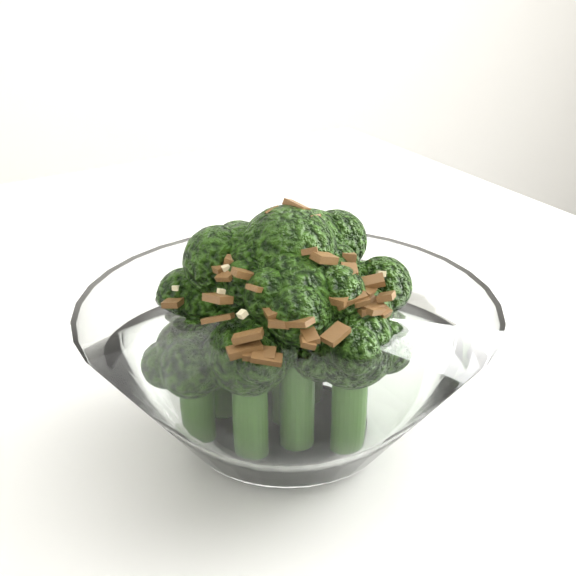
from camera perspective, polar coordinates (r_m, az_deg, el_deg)
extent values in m
cylinder|color=white|center=(1.31, 2.71, -7.58)|extent=(0.04, 0.04, 0.71)
cylinder|color=white|center=(0.55, 0.00, -9.26)|extent=(0.10, 0.10, 0.01)
cylinder|color=#295115|center=(0.52, 0.00, -4.16)|extent=(0.02, 0.02, 0.09)
sphere|color=#22470D|center=(0.49, 0.00, 2.10)|extent=(0.06, 0.06, 0.06)
cylinder|color=#295115|center=(0.54, 1.29, -3.23)|extent=(0.02, 0.02, 0.09)
sphere|color=#22470D|center=(0.52, 1.35, 2.27)|extent=(0.05, 0.05, 0.05)
cylinder|color=#295115|center=(0.53, -2.59, -4.32)|extent=(0.02, 0.02, 0.08)
sphere|color=#22470D|center=(0.50, -2.72, 1.18)|extent=(0.06, 0.06, 0.06)
cylinder|color=#295115|center=(0.50, 0.60, -6.41)|extent=(0.02, 0.02, 0.08)
sphere|color=#22470D|center=(0.47, 0.62, -0.98)|extent=(0.05, 0.05, 0.05)
cylinder|color=#295115|center=(0.53, 4.11, -5.17)|extent=(0.02, 0.02, 0.06)
sphere|color=#22470D|center=(0.51, 4.26, -0.90)|extent=(0.05, 0.05, 0.05)
cylinder|color=#295115|center=(0.53, -4.42, -5.22)|extent=(0.02, 0.02, 0.06)
sphere|color=#22470D|center=(0.51, -4.58, -1.08)|extent=(0.05, 0.05, 0.05)
cylinder|color=#295115|center=(0.50, 3.97, -7.82)|extent=(0.02, 0.02, 0.06)
sphere|color=#22470D|center=(0.48, 4.12, -3.71)|extent=(0.05, 0.05, 0.05)
cylinder|color=#295115|center=(0.50, -2.45, -8.24)|extent=(0.02, 0.02, 0.06)
sphere|color=#22470D|center=(0.47, -2.54, -4.29)|extent=(0.05, 0.05, 0.05)
cylinder|color=#295115|center=(0.57, 4.33, -4.17)|extent=(0.02, 0.02, 0.05)
sphere|color=#22470D|center=(0.55, 4.44, -1.07)|extent=(0.04, 0.04, 0.04)
cylinder|color=#295115|center=(0.51, -5.87, -7.71)|extent=(0.02, 0.02, 0.04)
sphere|color=#22470D|center=(0.50, -6.04, -4.44)|extent=(0.05, 0.05, 0.05)
cylinder|color=#295115|center=(0.57, -0.38, -3.69)|extent=(0.02, 0.02, 0.05)
sphere|color=#22470D|center=(0.56, -0.39, -0.50)|extent=(0.04, 0.04, 0.04)
cylinder|color=#295115|center=(0.55, 4.14, -5.02)|extent=(0.02, 0.02, 0.05)
sphere|color=#22470D|center=(0.53, 4.25, -1.81)|extent=(0.04, 0.04, 0.04)
cylinder|color=#295115|center=(0.56, -0.09, -4.69)|extent=(0.02, 0.02, 0.05)
sphere|color=#22470D|center=(0.54, -0.09, -1.47)|extent=(0.04, 0.04, 0.04)
cube|color=brown|center=(0.56, 1.09, 2.60)|extent=(0.01, 0.01, 0.01)
cube|color=brown|center=(0.48, -3.81, 1.84)|extent=(0.01, 0.02, 0.01)
cube|color=brown|center=(0.44, 1.30, -2.85)|extent=(0.01, 0.02, 0.01)
cube|color=brown|center=(0.54, -3.74, 2.07)|extent=(0.01, 0.02, 0.01)
cube|color=brown|center=(0.46, -4.55, -1.98)|extent=(0.02, 0.01, 0.01)
cube|color=brown|center=(0.48, 1.34, 4.53)|extent=(0.02, 0.02, 0.01)
cube|color=brown|center=(0.54, -0.17, 3.52)|extent=(0.01, 0.01, 0.01)
cube|color=brown|center=(0.47, -3.74, 1.16)|extent=(0.02, 0.02, 0.01)
cube|color=brown|center=(0.45, -0.17, -2.26)|extent=(0.02, 0.01, 0.01)
cube|color=brown|center=(0.51, 1.64, 3.60)|extent=(0.02, 0.01, 0.01)
cube|color=brown|center=(0.44, 0.59, -2.22)|extent=(0.02, 0.02, 0.01)
cube|color=brown|center=(0.55, -4.24, 2.47)|extent=(0.02, 0.02, 0.01)
cube|color=brown|center=(0.55, -0.47, 2.67)|extent=(0.02, 0.01, 0.01)
cube|color=brown|center=(0.48, -0.83, 4.49)|extent=(0.01, 0.01, 0.01)
cube|color=brown|center=(0.51, 6.90, 0.30)|extent=(0.02, 0.02, 0.01)
cube|color=brown|center=(0.49, 3.84, 2.09)|extent=(0.01, 0.02, 0.01)
cube|color=brown|center=(0.44, -1.86, -4.27)|extent=(0.02, 0.01, 0.01)
cube|color=brown|center=(0.48, -3.29, 1.73)|extent=(0.02, 0.01, 0.01)
cube|color=brown|center=(0.45, -1.05, -1.46)|extent=(0.01, 0.02, 0.01)
cube|color=brown|center=(0.47, 3.29, 0.81)|extent=(0.02, 0.02, 0.01)
cube|color=brown|center=(0.48, 5.52, 0.41)|extent=(0.01, 0.01, 0.01)
cube|color=brown|center=(0.46, 2.36, 1.95)|extent=(0.02, 0.01, 0.01)
cube|color=brown|center=(0.44, -2.83, -3.97)|extent=(0.02, 0.01, 0.01)
cube|color=brown|center=(0.47, 4.70, 0.15)|extent=(0.02, 0.02, 0.01)
cube|color=brown|center=(0.44, -1.40, -4.55)|extent=(0.02, 0.01, 0.01)
cube|color=brown|center=(0.46, 3.49, -0.60)|extent=(0.02, 0.02, 0.01)
cube|color=brown|center=(0.47, 5.25, -1.38)|extent=(0.02, 0.01, 0.01)
cube|color=brown|center=(0.48, 6.37, -0.56)|extent=(0.01, 0.02, 0.01)
cube|color=brown|center=(0.50, -2.85, 3.71)|extent=(0.02, 0.01, 0.01)
cube|color=brown|center=(0.44, -2.61, -3.13)|extent=(0.02, 0.01, 0.01)
cube|color=brown|center=(0.44, 1.28, -3.38)|extent=(0.01, 0.01, 0.01)
cube|color=brown|center=(0.46, -2.73, 0.87)|extent=(0.02, 0.01, 0.01)
cube|color=brown|center=(0.46, -4.57, -0.68)|extent=(0.02, 0.02, 0.01)
cube|color=brown|center=(0.47, 5.59, -1.40)|extent=(0.02, 0.02, 0.01)
cube|color=brown|center=(0.50, -7.36, -0.89)|extent=(0.02, 0.02, 0.01)
cube|color=brown|center=(0.48, -0.44, 4.47)|extent=(0.02, 0.02, 0.01)
cube|color=brown|center=(0.45, 3.09, -3.00)|extent=(0.02, 0.02, 0.01)
cube|color=brown|center=(0.56, -1.59, 2.75)|extent=(0.01, 0.02, 0.01)
cube|color=brown|center=(0.56, -1.07, 2.64)|extent=(0.02, 0.02, 0.01)
cube|color=brown|center=(0.51, -4.41, 2.60)|extent=(0.01, 0.02, 0.01)
cube|color=brown|center=(0.54, 3.81, 2.72)|extent=(0.01, 0.02, 0.01)
cube|color=brown|center=(0.48, -3.99, 1.48)|extent=(0.02, 0.01, 0.01)
cube|color=brown|center=(0.45, -1.77, -0.05)|extent=(0.02, 0.02, 0.01)
cube|color=brown|center=(0.47, 5.70, -1.18)|extent=(0.02, 0.02, 0.01)
cube|color=brown|center=(0.51, 1.01, 4.41)|extent=(0.02, 0.01, 0.01)
cube|color=brown|center=(0.46, 4.62, -0.61)|extent=(0.01, 0.01, 0.01)
cube|color=brown|center=(0.54, -2.33, 2.96)|extent=(0.01, 0.02, 0.01)
cube|color=brown|center=(0.47, 3.98, 1.13)|extent=(0.01, 0.01, 0.01)
cube|color=brown|center=(0.49, 0.55, 5.30)|extent=(0.02, 0.02, 0.01)
cube|color=brown|center=(0.47, 1.40, 2.41)|extent=(0.01, 0.02, 0.01)
cube|color=brown|center=(0.54, -4.63, 2.18)|extent=(0.02, 0.01, 0.01)
cube|color=brown|center=(0.53, 2.88, 3.09)|extent=(0.01, 0.02, 0.01)
cube|color=brown|center=(0.50, 6.15, 1.24)|extent=(0.02, 0.02, 0.01)
cube|color=brown|center=(0.46, 4.00, -0.69)|extent=(0.02, 0.01, 0.01)
cube|color=beige|center=(0.54, -2.96, 2.99)|extent=(0.00, 0.01, 0.00)
cube|color=beige|center=(0.50, -7.21, 0.01)|extent=(0.01, 0.01, 0.00)
cube|color=beige|center=(0.49, -4.26, 2.21)|extent=(0.01, 0.01, 0.01)
cube|color=beige|center=(0.45, -2.97, -1.70)|extent=(0.01, 0.01, 0.01)
cube|color=beige|center=(0.45, -0.24, -0.12)|extent=(0.01, 0.01, 0.00)
cube|color=beige|center=(0.51, -1.11, 3.89)|extent=(0.01, 0.01, 0.00)
cube|color=beige|center=(0.47, -4.04, 1.30)|extent=(0.01, 0.00, 0.00)
cube|color=beige|center=(0.51, -2.89, 3.70)|extent=(0.01, 0.00, 0.00)
cube|color=beige|center=(0.46, -4.34, -0.21)|extent=(0.00, 0.00, 0.00)
cube|color=beige|center=(0.54, -4.71, 2.07)|extent=(0.01, 0.01, 0.01)
cube|color=beige|center=(0.51, 6.28, 1.26)|extent=(0.01, 0.01, 0.01)
cube|color=beige|center=(0.45, 2.06, -1.18)|extent=(0.01, 0.01, 0.01)
cube|color=beige|center=(0.48, -2.77, 2.75)|extent=(0.01, 0.01, 0.01)
cube|color=beige|center=(0.52, -5.98, 1.71)|extent=(0.01, 0.01, 0.01)
cube|color=beige|center=(0.52, -4.40, 2.18)|extent=(0.01, 0.01, 0.00)
cube|color=beige|center=(0.49, 6.04, 0.92)|extent=(0.01, 0.01, 0.01)
cube|color=beige|center=(0.53, 5.90, 1.55)|extent=(0.01, 0.01, 0.00)
cube|color=beige|center=(0.47, -3.50, 0.73)|extent=(0.01, 0.01, 0.00)
cube|color=beige|center=(0.47, -1.98, 3.27)|extent=(0.01, 0.01, 0.00)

